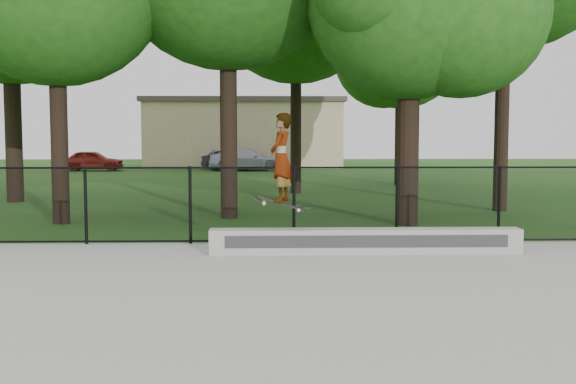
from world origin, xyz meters
name	(u,v)px	position (x,y,z in m)	size (l,w,h in m)	color
ground	(313,329)	(0.00, 0.00, 0.00)	(100.00, 100.00, 0.00)	#184A15
concrete_slab	(313,327)	(0.00, 0.00, 0.03)	(14.00, 12.00, 0.06)	#A09F9B
grind_ledge	(365,241)	(1.23, 4.70, 0.28)	(5.53, 0.40, 0.44)	#A4A49F
car_a	(93,161)	(-10.38, 32.89, 0.58)	(1.38, 3.40, 1.17)	maroon
car_b	(232,160)	(-2.58, 33.82, 0.56)	(1.19, 3.08, 1.12)	black
car_c	(247,160)	(-1.69, 32.75, 0.63)	(1.76, 3.98, 1.26)	#A9A7BD
skater_airborne	(281,160)	(-0.27, 4.56, 1.73)	(0.81, 0.65, 1.75)	black
chainlink_fence	(294,205)	(0.00, 5.90, 0.81)	(16.06, 0.06, 1.50)	black
distant_building	(244,132)	(-2.00, 38.00, 2.16)	(12.40, 6.40, 4.30)	tan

